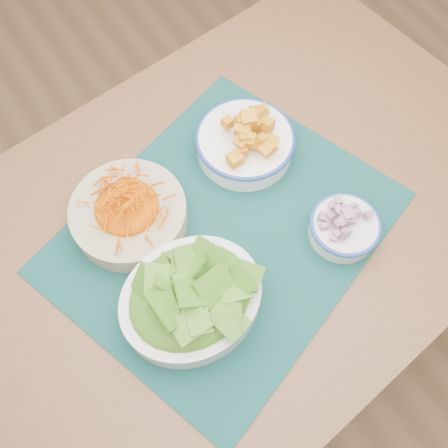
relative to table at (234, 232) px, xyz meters
name	(u,v)px	position (x,y,z in m)	size (l,w,h in m)	color
ground	(222,255)	(0.10, 0.20, -0.65)	(4.00, 4.00, 0.00)	#A0774D
table	(234,232)	(0.00, 0.00, 0.00)	(1.31, 0.95, 0.75)	brown
placemat	(224,231)	(-0.04, -0.03, 0.10)	(0.60, 0.49, 0.00)	#092B2B
carrot_bowl	(128,211)	(-0.18, 0.09, 0.14)	(0.28, 0.28, 0.08)	#BCAB8C
squash_bowl	(245,137)	(0.09, 0.10, 0.15)	(0.25, 0.25, 0.10)	white
lettuce_bowl	(191,296)	(-0.17, -0.12, 0.15)	(0.26, 0.22, 0.11)	white
onion_bowl	(345,226)	(0.14, -0.15, 0.13)	(0.15, 0.15, 0.07)	white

